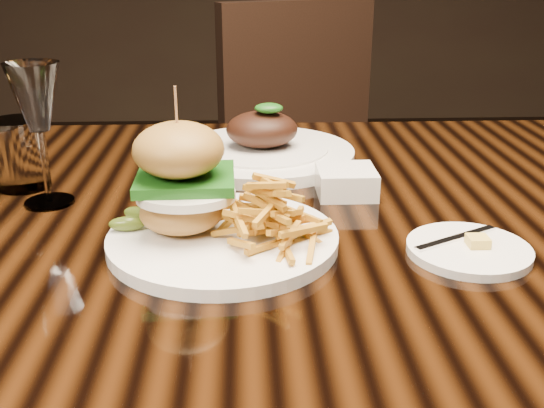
{
  "coord_description": "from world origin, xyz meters",
  "views": [
    {
      "loc": [
        -0.1,
        -0.79,
        1.06
      ],
      "look_at": [
        -0.07,
        -0.14,
        0.81
      ],
      "focal_mm": 42.0,
      "sensor_mm": 36.0,
      "label": 1
    }
  ],
  "objects_px": {
    "dining_table": "(316,257)",
    "chair_far": "(316,158)",
    "wine_glass": "(36,102)",
    "burger_plate": "(219,206)",
    "far_dish": "(262,149)"
  },
  "relations": [
    {
      "from": "dining_table",
      "to": "burger_plate",
      "type": "height_order",
      "value": "burger_plate"
    },
    {
      "from": "burger_plate",
      "to": "far_dish",
      "type": "xyz_separation_m",
      "value": [
        0.06,
        0.33,
        -0.03
      ]
    },
    {
      "from": "wine_glass",
      "to": "far_dish",
      "type": "height_order",
      "value": "wine_glass"
    },
    {
      "from": "burger_plate",
      "to": "far_dish",
      "type": "bearing_deg",
      "value": 90.56
    },
    {
      "from": "far_dish",
      "to": "dining_table",
      "type": "bearing_deg",
      "value": -71.78
    },
    {
      "from": "wine_glass",
      "to": "far_dish",
      "type": "distance_m",
      "value": 0.37
    },
    {
      "from": "wine_glass",
      "to": "chair_far",
      "type": "bearing_deg",
      "value": 61.75
    },
    {
      "from": "far_dish",
      "to": "chair_far",
      "type": "height_order",
      "value": "chair_far"
    },
    {
      "from": "chair_far",
      "to": "burger_plate",
      "type": "bearing_deg",
      "value": -126.23
    },
    {
      "from": "chair_far",
      "to": "wine_glass",
      "type": "bearing_deg",
      "value": -141.74
    },
    {
      "from": "burger_plate",
      "to": "chair_far",
      "type": "distance_m",
      "value": 1.06
    },
    {
      "from": "dining_table",
      "to": "chair_far",
      "type": "xyz_separation_m",
      "value": [
        0.1,
        0.88,
        -0.13
      ]
    },
    {
      "from": "burger_plate",
      "to": "wine_glass",
      "type": "bearing_deg",
      "value": 159.42
    },
    {
      "from": "dining_table",
      "to": "burger_plate",
      "type": "distance_m",
      "value": 0.21
    },
    {
      "from": "dining_table",
      "to": "burger_plate",
      "type": "relative_size",
      "value": 6.02
    }
  ]
}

